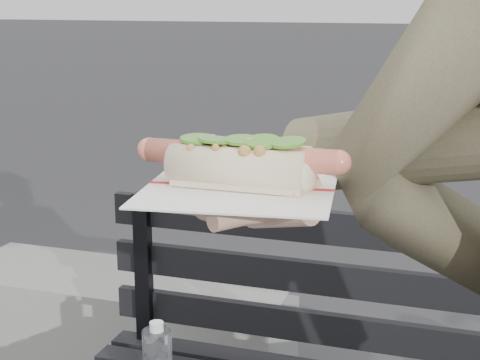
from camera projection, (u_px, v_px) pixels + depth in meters
The scene contains 2 objects.
concrete_block at pixel (123, 329), 2.65m from camera, with size 1.20×0.40×0.40m, color slate.
held_hotdog at pixel (444, 146), 0.74m from camera, with size 0.63×0.32×0.20m.
Camera 1 is at (0.14, -0.66, 1.36)m, focal length 55.00 mm.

